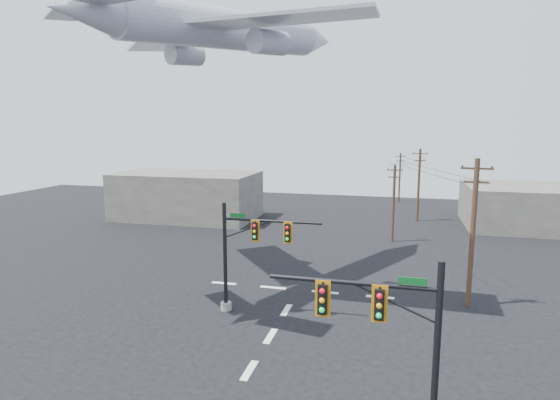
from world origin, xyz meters
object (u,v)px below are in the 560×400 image
(signal_mast_near, at_px, (399,350))
(utility_pole_b, at_px, (394,202))
(utility_pole_d, at_px, (400,176))
(airliner, at_px, (227,30))
(utility_pole_a, at_px, (473,230))
(utility_pole_c, at_px, (419,184))
(signal_mast_far, at_px, (245,255))

(signal_mast_near, height_order, utility_pole_b, utility_pole_b)
(utility_pole_d, relative_size, airliner, 0.32)
(utility_pole_b, xyz_separation_m, utility_pole_d, (0.58, 26.30, -0.18))
(utility_pole_a, relative_size, utility_pole_c, 1.10)
(utility_pole_b, bearing_deg, utility_pole_c, 72.57)
(utility_pole_d, xyz_separation_m, airliner, (-12.74, -42.48, 14.98))
(utility_pole_c, bearing_deg, signal_mast_far, -92.23)
(signal_mast_near, bearing_deg, utility_pole_d, 90.08)
(signal_mast_far, bearing_deg, utility_pole_a, 18.57)
(signal_mast_far, distance_m, utility_pole_d, 48.97)
(airliner, bearing_deg, utility_pole_c, -2.06)
(signal_mast_near, relative_size, airliner, 0.31)
(signal_mast_near, xyz_separation_m, utility_pole_a, (4.71, 15.86, 1.29))
(signal_mast_far, distance_m, utility_pole_b, 23.54)
(signal_mast_far, relative_size, utility_pole_c, 0.79)
(utility_pole_b, distance_m, utility_pole_d, 26.31)
(utility_pole_c, height_order, airliner, airliner)
(utility_pole_b, xyz_separation_m, utility_pole_c, (2.91, 11.69, 0.57))
(signal_mast_near, height_order, utility_pole_c, utility_pole_c)
(utility_pole_b, bearing_deg, utility_pole_a, -75.75)
(utility_pole_b, distance_m, utility_pole_c, 12.07)
(utility_pole_a, xyz_separation_m, airliner, (-17.53, 0.66, 13.77))
(signal_mast_near, relative_size, utility_pole_d, 0.96)
(utility_pole_c, bearing_deg, utility_pole_d, 116.66)
(signal_mast_near, xyz_separation_m, utility_pole_b, (-0.66, 32.69, 0.26))
(utility_pole_a, bearing_deg, utility_pole_d, 101.88)
(signal_mast_near, bearing_deg, airliner, 127.83)
(signal_mast_near, distance_m, utility_pole_d, 58.99)
(utility_pole_d, bearing_deg, utility_pole_c, -91.65)
(utility_pole_a, xyz_separation_m, utility_pole_b, (-5.37, 16.83, -1.03))
(signal_mast_far, height_order, utility_pole_b, utility_pole_b)
(utility_pole_b, distance_m, airliner, 25.08)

